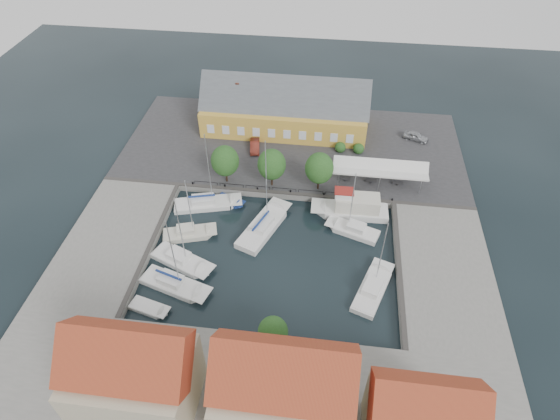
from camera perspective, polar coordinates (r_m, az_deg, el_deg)
name	(u,v)px	position (r m, az deg, el deg)	size (l,w,h in m)	color
ground	(274,248)	(63.23, -0.69, -4.66)	(140.00, 140.00, 0.00)	black
north_quay	(293,147)	(80.17, 1.55, 7.68)	(56.00, 26.00, 1.00)	#2D2D30
west_quay	(112,241)	(67.39, -19.85, -3.60)	(12.00, 24.00, 1.00)	slate
east_quay	(444,273)	(63.23, 19.38, -7.28)	(12.00, 24.00, 1.00)	slate
south_bank	(246,396)	(51.12, -4.12, -21.71)	(56.00, 14.00, 1.00)	slate
quay_edge_fittings	(279,218)	(65.76, -0.12, -1.02)	(56.00, 24.72, 0.40)	#383533
warehouse	(281,109)	(82.76, 0.18, 12.16)	(28.56, 14.00, 9.55)	gold
tent_canopy	(380,169)	(71.62, 12.10, 4.91)	(14.00, 4.00, 2.83)	silver
quay_trees	(272,164)	(68.96, -1.02, 5.57)	(18.20, 4.20, 6.30)	black
car_silver	(416,136)	(83.90, 16.22, 8.63)	(1.72, 4.27, 1.45)	#A9ABB1
car_red	(255,146)	(78.41, -3.09, 7.81)	(1.51, 4.32, 1.42)	maroon
center_sailboat	(263,227)	(65.54, -2.04, -2.09)	(6.94, 11.25, 14.73)	silver
trawler	(353,208)	(68.16, 8.87, 0.21)	(11.32, 3.57, 5.00)	silver
east_boat_a	(353,231)	(65.89, 8.94, -2.54)	(7.86, 4.85, 10.80)	silver
east_boat_c	(372,289)	(59.52, 11.21, -9.48)	(5.68, 9.33, 11.45)	silver
west_boat_a	(206,204)	(69.96, -8.97, 0.70)	(10.32, 5.31, 13.08)	silver
west_boat_b	(189,234)	(65.88, -11.08, -2.91)	(7.74, 4.55, 10.27)	beige
west_boat_c	(182,261)	(62.66, -11.89, -6.12)	(9.16, 6.03, 11.90)	silver
west_boat_d	(174,285)	(60.27, -12.76, -8.91)	(9.60, 5.41, 12.32)	silver
launch_sw	(149,309)	(59.04, -15.66, -11.50)	(5.25, 3.04, 0.98)	silver
launch_nw	(230,202)	(70.20, -6.10, 1.02)	(4.73, 3.26, 0.88)	navy
townhouses	(260,396)	(45.18, -2.44, -21.66)	(36.30, 8.50, 12.00)	#B5AA8B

